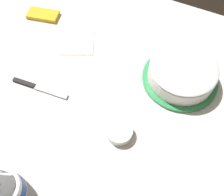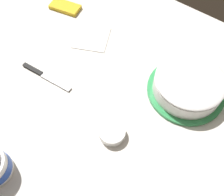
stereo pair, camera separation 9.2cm
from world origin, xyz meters
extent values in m
plane|color=silver|center=(0.00, 0.00, 0.00)|extent=(1.54, 1.54, 0.00)
cylinder|color=#339351|center=(0.30, 0.32, 0.01)|extent=(0.30, 0.30, 0.01)
cylinder|color=#DBB77A|center=(0.30, 0.32, 0.04)|extent=(0.24, 0.24, 0.05)
cylinder|color=white|center=(0.30, 0.32, 0.04)|extent=(0.26, 0.26, 0.06)
ellipsoid|color=white|center=(0.30, 0.32, 0.08)|extent=(0.26, 0.26, 0.03)
cylinder|color=white|center=(-0.04, -0.32, 0.04)|extent=(0.12, 0.12, 0.09)
cylinder|color=#2347B2|center=(-0.04, -0.32, 0.04)|extent=(0.12, 0.12, 0.04)
cube|color=silver|center=(-0.13, 0.05, 0.01)|extent=(0.14, 0.04, 0.00)
cube|color=black|center=(-0.24, 0.04, 0.01)|extent=(0.10, 0.03, 0.01)
cylinder|color=white|center=(0.18, 0.01, 0.02)|extent=(0.09, 0.09, 0.03)
cylinder|color=pink|center=(0.18, 0.01, 0.02)|extent=(0.08, 0.08, 0.01)
ellipsoid|color=pink|center=(0.18, 0.01, 0.02)|extent=(0.07, 0.07, 0.02)
cube|color=yellow|center=(-0.39, 0.40, 0.01)|extent=(0.16, 0.10, 0.02)
cube|color=white|center=(-0.17, 0.32, 0.00)|extent=(0.20, 0.20, 0.01)
camera|label=1|loc=(0.31, -0.30, 0.83)|focal=40.14mm
camera|label=2|loc=(0.39, -0.26, 0.83)|focal=40.14mm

